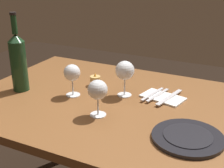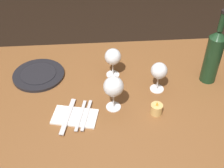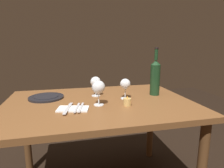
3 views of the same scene
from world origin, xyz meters
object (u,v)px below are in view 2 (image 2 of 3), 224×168
(wine_bottle, at_px, (213,55))
(folded_napkin, at_px, (75,117))
(wine_glass_left, at_px, (114,87))
(fork_inner, at_px, (81,115))
(wine_glass_right, at_px, (114,57))
(fork_outer, at_px, (86,115))
(table_knife, at_px, (68,116))
(votive_candle, at_px, (156,109))
(wine_glass_centre, at_px, (159,71))
(dinner_plate, at_px, (39,75))

(wine_bottle, distance_m, folded_napkin, 0.69)
(wine_glass_left, distance_m, fork_inner, 0.19)
(fork_inner, bearing_deg, wine_glass_right, -120.66)
(fork_outer, relative_size, table_knife, 0.85)
(wine_glass_left, xyz_separation_m, wine_bottle, (-0.48, -0.16, 0.03))
(wine_glass_right, relative_size, votive_candle, 2.28)
(votive_candle, relative_size, folded_napkin, 0.32)
(wine_bottle, relative_size, fork_outer, 2.08)
(wine_glass_centre, distance_m, votive_candle, 0.18)
(folded_napkin, distance_m, table_knife, 0.03)
(fork_inner, bearing_deg, folded_napkin, 0.00)
(dinner_plate, relative_size, table_knife, 1.22)
(wine_bottle, height_order, dinner_plate, wine_bottle)
(votive_candle, distance_m, fork_inner, 0.33)
(wine_bottle, distance_m, dinner_plate, 0.85)
(dinner_plate, bearing_deg, wine_glass_centre, 165.91)
(wine_glass_left, height_order, fork_outer, wine_glass_left)
(folded_napkin, bearing_deg, votive_candle, 179.93)
(wine_bottle, relative_size, fork_inner, 2.08)
(votive_candle, distance_m, folded_napkin, 0.35)
(wine_glass_centre, xyz_separation_m, fork_outer, (0.33, 0.15, -0.10))
(votive_candle, xyz_separation_m, table_knife, (0.38, -0.00, -0.01))
(votive_candle, bearing_deg, table_knife, -0.07)
(votive_candle, bearing_deg, wine_glass_left, -15.10)
(dinner_plate, xyz_separation_m, fork_inner, (-0.21, 0.30, 0.00))
(wine_glass_left, xyz_separation_m, fork_inner, (0.14, 0.05, -0.11))
(votive_candle, distance_m, table_knife, 0.38)
(fork_inner, bearing_deg, wine_bottle, -161.47)
(wine_glass_left, bearing_deg, wine_bottle, -161.50)
(wine_glass_left, height_order, wine_bottle, wine_bottle)
(dinner_plate, xyz_separation_m, table_knife, (-0.16, 0.30, 0.00))
(dinner_plate, distance_m, fork_inner, 0.36)
(votive_candle, height_order, fork_inner, votive_candle)
(wine_bottle, bearing_deg, wine_glass_centre, 11.72)
(wine_bottle, xyz_separation_m, fork_outer, (0.60, 0.21, -0.13))
(dinner_plate, bearing_deg, wine_glass_right, 176.99)
(wine_glass_left, relative_size, table_knife, 0.80)
(folded_napkin, height_order, table_knife, table_knife)
(wine_bottle, xyz_separation_m, table_knife, (0.68, 0.21, -0.13))
(wine_glass_centre, height_order, folded_napkin, wine_glass_centre)
(wine_glass_right, xyz_separation_m, dinner_plate, (0.37, -0.02, -0.10))
(wine_glass_right, relative_size, fork_outer, 0.85)
(votive_candle, bearing_deg, fork_outer, -0.09)
(fork_inner, bearing_deg, dinner_plate, -54.71)
(wine_bottle, relative_size, table_knife, 1.78)
(wine_glass_right, relative_size, table_knife, 0.73)
(wine_bottle, distance_m, votive_candle, 0.38)
(votive_candle, xyz_separation_m, dinner_plate, (0.54, -0.30, -0.02))
(fork_inner, bearing_deg, votive_candle, 179.92)
(folded_napkin, height_order, fork_outer, fork_outer)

